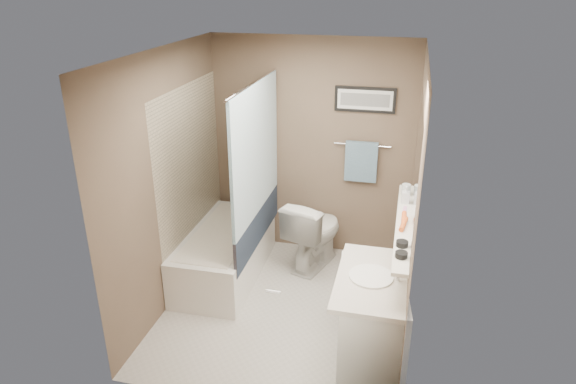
% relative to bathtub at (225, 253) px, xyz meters
% --- Properties ---
extents(ground, '(2.50, 2.50, 0.00)m').
position_rel_bathtub_xyz_m(ground, '(0.75, -0.44, -0.25)').
color(ground, beige).
rests_on(ground, ground).
extents(ceiling, '(2.20, 2.50, 0.04)m').
position_rel_bathtub_xyz_m(ceiling, '(0.75, -0.44, 2.13)').
color(ceiling, silver).
rests_on(ceiling, wall_back).
extents(wall_back, '(2.20, 0.04, 2.40)m').
position_rel_bathtub_xyz_m(wall_back, '(0.75, 0.79, 0.95)').
color(wall_back, brown).
rests_on(wall_back, ground).
extents(wall_front, '(2.20, 0.04, 2.40)m').
position_rel_bathtub_xyz_m(wall_front, '(0.75, -1.67, 0.95)').
color(wall_front, brown).
rests_on(wall_front, ground).
extents(wall_left, '(0.04, 2.50, 2.40)m').
position_rel_bathtub_xyz_m(wall_left, '(-0.33, -0.44, 0.95)').
color(wall_left, brown).
rests_on(wall_left, ground).
extents(wall_right, '(0.04, 2.50, 2.40)m').
position_rel_bathtub_xyz_m(wall_right, '(1.83, -0.44, 0.95)').
color(wall_right, brown).
rests_on(wall_right, ground).
extents(tile_surround, '(0.02, 1.55, 2.00)m').
position_rel_bathtub_xyz_m(tile_surround, '(-0.34, 0.06, 0.75)').
color(tile_surround, tan).
rests_on(tile_surround, wall_left).
extents(curtain_rod, '(0.02, 1.55, 0.02)m').
position_rel_bathtub_xyz_m(curtain_rod, '(0.35, 0.06, 1.80)').
color(curtain_rod, silver).
rests_on(curtain_rod, wall_left).
extents(curtain_upper, '(0.03, 1.45, 1.28)m').
position_rel_bathtub_xyz_m(curtain_upper, '(0.35, 0.06, 1.15)').
color(curtain_upper, white).
rests_on(curtain_upper, curtain_rod).
extents(curtain_lower, '(0.03, 1.45, 0.36)m').
position_rel_bathtub_xyz_m(curtain_lower, '(0.35, 0.06, 0.33)').
color(curtain_lower, '#222E40').
rests_on(curtain_lower, curtain_rod).
extents(mirror, '(0.02, 1.60, 1.00)m').
position_rel_bathtub_xyz_m(mirror, '(1.84, -0.59, 1.37)').
color(mirror, silver).
rests_on(mirror, wall_right).
extents(shelf, '(0.12, 1.60, 0.03)m').
position_rel_bathtub_xyz_m(shelf, '(1.79, -0.59, 0.85)').
color(shelf, silver).
rests_on(shelf, wall_right).
extents(towel_bar, '(0.60, 0.02, 0.02)m').
position_rel_bathtub_xyz_m(towel_bar, '(1.30, 0.77, 1.05)').
color(towel_bar, silver).
rests_on(towel_bar, wall_back).
extents(towel, '(0.34, 0.05, 0.44)m').
position_rel_bathtub_xyz_m(towel, '(1.30, 0.75, 0.87)').
color(towel, '#85ABC1').
rests_on(towel, towel_bar).
extents(art_frame, '(0.62, 0.02, 0.26)m').
position_rel_bathtub_xyz_m(art_frame, '(1.30, 0.79, 1.53)').
color(art_frame, black).
rests_on(art_frame, wall_back).
extents(art_mat, '(0.56, 0.00, 0.20)m').
position_rel_bathtub_xyz_m(art_mat, '(1.30, 0.78, 1.53)').
color(art_mat, white).
rests_on(art_mat, art_frame).
extents(art_image, '(0.50, 0.00, 0.13)m').
position_rel_bathtub_xyz_m(art_image, '(1.30, 0.77, 1.53)').
color(art_image, '#595959').
rests_on(art_image, art_mat).
extents(door, '(0.80, 0.02, 2.00)m').
position_rel_bathtub_xyz_m(door, '(1.30, -1.68, 0.75)').
color(door, silver).
rests_on(door, wall_front).
extents(door_handle, '(0.10, 0.02, 0.02)m').
position_rel_bathtub_xyz_m(door_handle, '(0.97, -1.63, 0.75)').
color(door_handle, silver).
rests_on(door_handle, door).
extents(bathtub, '(0.72, 1.51, 0.50)m').
position_rel_bathtub_xyz_m(bathtub, '(0.00, 0.00, 0.00)').
color(bathtub, white).
rests_on(bathtub, ground).
extents(tub_rim, '(0.56, 1.36, 0.02)m').
position_rel_bathtub_xyz_m(tub_rim, '(-0.00, -0.00, 0.25)').
color(tub_rim, white).
rests_on(tub_rim, bathtub).
extents(toilet, '(0.66, 0.87, 0.79)m').
position_rel_bathtub_xyz_m(toilet, '(0.87, 0.42, 0.15)').
color(toilet, silver).
rests_on(toilet, ground).
extents(vanity, '(0.60, 0.95, 0.80)m').
position_rel_bathtub_xyz_m(vanity, '(1.60, -1.04, 0.15)').
color(vanity, white).
rests_on(vanity, ground).
extents(countertop, '(0.54, 0.96, 0.04)m').
position_rel_bathtub_xyz_m(countertop, '(1.59, -1.04, 0.57)').
color(countertop, beige).
rests_on(countertop, vanity).
extents(sink_basin, '(0.34, 0.34, 0.01)m').
position_rel_bathtub_xyz_m(sink_basin, '(1.58, -1.04, 0.60)').
color(sink_basin, white).
rests_on(sink_basin, countertop).
extents(faucet_spout, '(0.02, 0.02, 0.10)m').
position_rel_bathtub_xyz_m(faucet_spout, '(1.78, -1.04, 0.64)').
color(faucet_spout, silver).
rests_on(faucet_spout, countertop).
extents(faucet_knob, '(0.05, 0.05, 0.05)m').
position_rel_bathtub_xyz_m(faucet_knob, '(1.78, -0.94, 0.62)').
color(faucet_knob, white).
rests_on(faucet_knob, countertop).
extents(candle_bowl_near, '(0.09, 0.09, 0.04)m').
position_rel_bathtub_xyz_m(candle_bowl_near, '(1.79, -1.17, 0.89)').
color(candle_bowl_near, black).
rests_on(candle_bowl_near, shelf).
extents(candle_bowl_far, '(0.09, 0.09, 0.04)m').
position_rel_bathtub_xyz_m(candle_bowl_far, '(1.79, -1.00, 0.89)').
color(candle_bowl_far, black).
rests_on(candle_bowl_far, shelf).
extents(hair_brush_front, '(0.07, 0.22, 0.04)m').
position_rel_bathtub_xyz_m(hair_brush_front, '(1.79, -0.67, 0.89)').
color(hair_brush_front, '#D7561E').
rests_on(hair_brush_front, shelf).
extents(hair_brush_back, '(0.04, 0.22, 0.04)m').
position_rel_bathtub_xyz_m(hair_brush_back, '(1.79, -0.57, 0.89)').
color(hair_brush_back, '#ED5B21').
rests_on(hair_brush_back, shelf).
extents(pink_comb, '(0.04, 0.16, 0.01)m').
position_rel_bathtub_xyz_m(pink_comb, '(1.79, -0.37, 0.87)').
color(pink_comb, pink).
rests_on(pink_comb, shelf).
extents(glass_jar, '(0.08, 0.08, 0.10)m').
position_rel_bathtub_xyz_m(glass_jar, '(1.79, -0.02, 0.92)').
color(glass_jar, silver).
rests_on(glass_jar, shelf).
extents(soap_bottle, '(0.07, 0.07, 0.15)m').
position_rel_bathtub_xyz_m(soap_bottle, '(1.79, -0.20, 0.94)').
color(soap_bottle, '#999999').
rests_on(soap_bottle, shelf).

